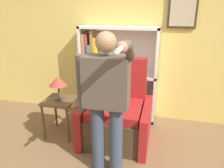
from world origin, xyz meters
TOP-DOWN VIEW (x-y plane):
  - wall_back at (0.01, 2.03)m, footprint 8.00×0.11m
  - bookcase at (-0.36, 1.87)m, footprint 1.27×0.28m
  - armchair at (-0.08, 1.22)m, footprint 0.95×0.88m
  - person_standing at (-0.05, 0.50)m, footprint 0.62×0.78m
  - side_table at (-0.93, 1.13)m, footprint 0.44×0.44m
  - table_lamp at (-0.93, 1.13)m, footprint 0.26×0.26m

SIDE VIEW (x-z plane):
  - armchair at x=-0.08m, z-range -0.22..0.94m
  - side_table at x=-0.93m, z-range 0.19..0.76m
  - bookcase at x=-0.36m, z-range -0.02..1.54m
  - table_lamp at x=-0.93m, z-range 0.66..1.02m
  - person_standing at x=-0.05m, z-range 0.13..1.77m
  - wall_back at x=0.01m, z-range 0.00..2.80m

